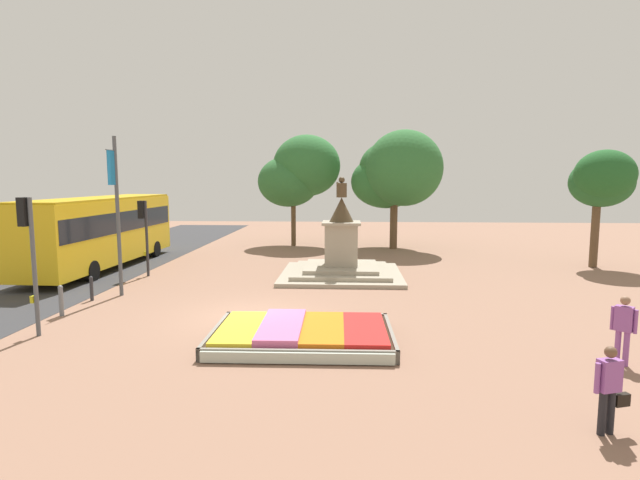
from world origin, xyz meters
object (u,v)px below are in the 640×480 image
Objects in this scene: traffic_light_mid_block at (144,224)px; banner_pole at (117,212)px; kerb_bollard_north at (91,288)px; pedestrian_near_planter at (623,325)px; statue_monument at (341,258)px; kerb_bollard_mid_b at (61,300)px; pedestrian_with_handbag at (609,385)px; city_bus at (102,228)px; traffic_light_near_crossing at (29,242)px; flower_planter at (302,334)px.

banner_pole reaches higher than traffic_light_mid_block.
pedestrian_near_planter is at bearing -19.20° from kerb_bollard_north.
statue_monument reaches higher than kerb_bollard_mid_b.
statue_monument reaches higher than pedestrian_with_handbag.
banner_pole is 3.98m from kerb_bollard_mid_b.
city_bus is 11.43× the size of kerb_bollard_mid_b.
banner_pole is at bearing 49.76° from kerb_bollard_north.
kerb_bollard_mid_b is at bearing 101.89° from traffic_light_near_crossing.
kerb_bollard_mid_b is at bearing 164.82° from flower_planter.
banner_pole is 5.92× the size of kerb_bollard_mid_b.
kerb_bollard_mid_b is at bearing 167.62° from pedestrian_near_planter.
banner_pole is (-8.34, -4.32, 2.36)m from statue_monument.
kerb_bollard_north is at bearing -66.58° from city_bus.
traffic_light_mid_block is 0.58× the size of banner_pole.
traffic_light_near_crossing is 0.65× the size of banner_pole.
statue_monument is at bearing 84.21° from flower_planter.
pedestrian_with_handbag is 15.37m from kerb_bollard_mid_b.
kerb_bollard_north is (-15.85, 5.52, -0.50)m from pedestrian_near_planter.
traffic_light_mid_block is 2.19× the size of pedestrian_with_handbag.
city_bus reaches higher than pedestrian_near_planter.
pedestrian_with_handbag is 1.74× the size of kerb_bollard_north.
statue_monument is 1.39× the size of traffic_light_near_crossing.
kerb_bollard_north is (-0.50, 4.10, -2.21)m from traffic_light_near_crossing.
kerb_bollard_mid_b is (-0.64, -2.89, -2.67)m from banner_pole.
pedestrian_near_planter is at bearing -57.49° from statue_monument.
flower_planter is 2.96× the size of pedestrian_near_planter.
pedestrian_with_handbag is at bearing -26.37° from kerb_bollard_mid_b.
pedestrian_near_planter is (15.35, -1.42, -1.71)m from traffic_light_near_crossing.
traffic_light_near_crossing is at bearing 178.96° from flower_planter.
flower_planter is 8.32m from kerb_bollard_mid_b.
flower_planter is at bearing -48.10° from traffic_light_mid_block.
traffic_light_mid_block is 19.36m from pedestrian_with_handbag.
flower_planter is 9.46m from statue_monument.
statue_monument is (0.95, 9.39, 0.63)m from flower_planter.
statue_monument is 11.52m from kerb_bollard_mid_b.
kerb_bollard_north is at bearing 147.30° from pedestrian_with_handbag.
traffic_light_mid_block is (-0.40, 8.77, -0.30)m from traffic_light_near_crossing.
kerb_bollard_north is (-9.05, -5.16, -0.36)m from statue_monument.
city_bus is at bearing 108.70° from kerb_bollard_mid_b.
city_bus is 12.77× the size of kerb_bollard_north.
kerb_bollard_north is at bearing 96.94° from traffic_light_near_crossing.
kerb_bollard_mid_b is 1.12× the size of kerb_bollard_north.
banner_pole is 6.90m from city_bus.
flower_planter is at bearing -34.46° from banner_pole.
kerb_bollard_north is (-8.09, 4.23, 0.26)m from flower_planter.
pedestrian_near_planter is at bearing 59.04° from pedestrian_with_handbag.
kerb_bollard_north is (-13.83, 8.88, -0.40)m from pedestrian_with_handbag.
traffic_light_near_crossing is 4.96m from banner_pole.
traffic_light_mid_block is at bearing 131.90° from flower_planter.
kerb_bollard_mid_b is at bearing -102.44° from banner_pole.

